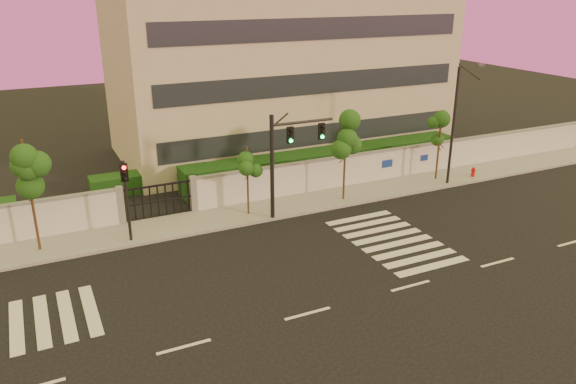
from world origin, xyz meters
name	(u,v)px	position (x,y,z in m)	size (l,w,h in m)	color
ground	(308,314)	(0.00, 0.00, 0.00)	(120.00, 120.00, 0.00)	black
sidewalk	(220,218)	(0.00, 10.50, 0.07)	(60.00, 3.00, 0.15)	gray
perimeter_wall	(212,192)	(0.10, 12.00, 1.07)	(60.00, 0.36, 2.20)	silver
hedge_row	(215,179)	(1.17, 14.74, 0.82)	(41.00, 4.25, 1.80)	#103611
institutional_building	(280,69)	(9.00, 21.99, 6.16)	(24.40, 12.40, 12.25)	#B4AD98
road_markings	(236,280)	(-1.58, 3.76, 0.01)	(57.00, 7.62, 0.02)	silver
street_tree_c	(27,171)	(-9.17, 10.45, 4.15)	(1.65, 1.31, 5.64)	#382314
street_tree_d	(247,166)	(1.61, 10.26, 2.95)	(1.34, 1.07, 4.01)	#382314
street_tree_e	(346,137)	(7.57, 9.92, 3.98)	(1.53, 1.22, 5.41)	#382314
street_tree_f	(440,132)	(14.99, 10.50, 3.30)	(1.54, 1.22, 4.48)	#382314
traffic_signal_main	(285,153)	(3.33, 9.16, 3.72)	(3.72, 0.37, 5.88)	black
traffic_signal_secondary	(126,192)	(-5.01, 9.59, 2.72)	(0.33, 0.33, 4.29)	black
streetlight_east	(456,121)	(15.08, 9.31, 4.28)	(0.47, 1.90, 7.91)	black
fire_hydrant	(473,173)	(17.49, 9.75, 0.40)	(0.31, 0.30, 0.79)	#BD0D0C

